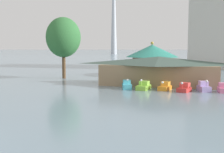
% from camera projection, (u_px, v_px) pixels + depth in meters
% --- Properties ---
extents(pedal_boat_cyan, '(2.04, 2.97, 1.65)m').
position_uv_depth(pedal_boat_cyan, '(127.00, 85.00, 43.07)').
color(pedal_boat_cyan, '#4CB7CC').
rests_on(pedal_boat_cyan, ground).
extents(pedal_boat_lime, '(1.98, 3.18, 1.70)m').
position_uv_depth(pedal_boat_lime, '(144.00, 86.00, 42.30)').
color(pedal_boat_lime, '#8CCC3F').
rests_on(pedal_boat_lime, ground).
extents(pedal_boat_orange, '(1.96, 2.73, 1.44)m').
position_uv_depth(pedal_boat_orange, '(165.00, 87.00, 41.65)').
color(pedal_boat_orange, orange).
rests_on(pedal_boat_orange, ground).
extents(pedal_boat_red, '(2.15, 2.63, 1.51)m').
position_uv_depth(pedal_boat_red, '(184.00, 88.00, 40.11)').
color(pedal_boat_red, red).
rests_on(pedal_boat_red, ground).
extents(pedal_boat_lavender, '(2.05, 2.67, 1.77)m').
position_uv_depth(pedal_boat_lavender, '(204.00, 87.00, 40.58)').
color(pedal_boat_lavender, '#B299D8').
rests_on(pedal_boat_lavender, ground).
extents(pedal_boat_pink, '(1.75, 2.55, 1.66)m').
position_uv_depth(pedal_boat_pink, '(224.00, 89.00, 39.65)').
color(pedal_boat_pink, pink).
rests_on(pedal_boat_pink, ground).
extents(boathouse, '(20.47, 8.53, 4.80)m').
position_uv_depth(boathouse, '(159.00, 70.00, 47.34)').
color(boathouse, '#9E7F5B').
rests_on(boathouse, ground).
extents(green_roof_pavilion, '(11.91, 11.91, 7.68)m').
position_uv_depth(green_roof_pavilion, '(152.00, 58.00, 63.58)').
color(green_roof_pavilion, brown).
rests_on(green_roof_pavilion, ground).
extents(shoreline_tree_tall_left, '(7.05, 7.05, 12.46)m').
position_uv_depth(shoreline_tree_tall_left, '(63.00, 37.00, 57.01)').
color(shoreline_tree_tall_left, brown).
rests_on(shoreline_tree_tall_left, ground).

